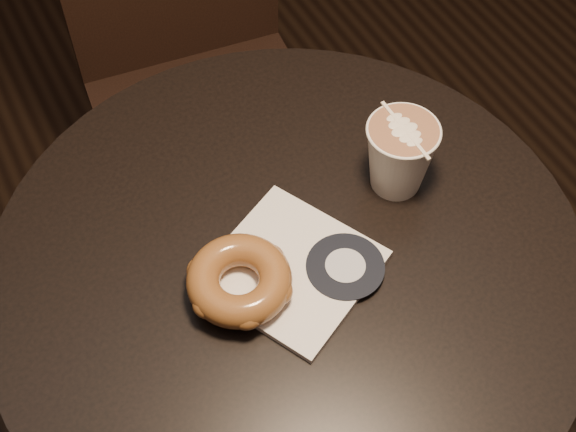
{
  "coord_description": "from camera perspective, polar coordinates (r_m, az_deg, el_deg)",
  "views": [
    {
      "loc": [
        -0.23,
        -0.44,
        1.53
      ],
      "look_at": [
        0.01,
        0.03,
        0.79
      ],
      "focal_mm": 50.0,
      "sensor_mm": 36.0,
      "label": 1
    }
  ],
  "objects": [
    {
      "name": "doughnut",
      "position": [
        0.88,
        -3.49,
        -4.58
      ],
      "size": [
        0.12,
        0.12,
        0.04
      ],
      "primitive_type": "torus",
      "color": "brown",
      "rests_on": "pastry_bag"
    },
    {
      "name": "pastry_bag",
      "position": [
        0.91,
        0.25,
        -3.75
      ],
      "size": [
        0.23,
        0.23,
        0.01
      ],
      "primitive_type": "cube",
      "rotation": [
        0.0,
        0.0,
        0.47
      ],
      "color": "white",
      "rests_on": "cafe_table"
    },
    {
      "name": "chair",
      "position": [
        1.47,
        -7.01,
        12.02
      ],
      "size": [
        0.43,
        0.43,
        0.98
      ],
      "rotation": [
        0.0,
        0.0,
        -0.12
      ],
      "color": "black",
      "rests_on": "ground"
    },
    {
      "name": "latte_cup",
      "position": [
        0.96,
        7.92,
        4.2
      ],
      "size": [
        0.09,
        0.09,
        0.1
      ],
      "primitive_type": null,
      "color": "white",
      "rests_on": "cafe_table"
    },
    {
      "name": "cafe_table",
      "position": [
        1.1,
        0.04,
        -8.57
      ],
      "size": [
        0.7,
        0.7,
        0.75
      ],
      "color": "black",
      "rests_on": "ground"
    }
  ]
}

